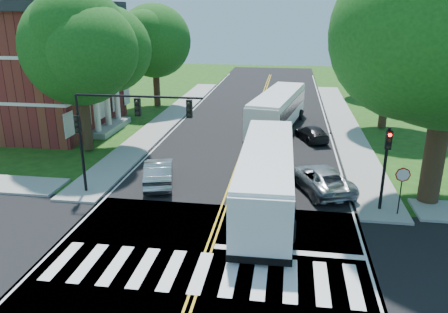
% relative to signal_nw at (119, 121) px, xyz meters
% --- Properties ---
extents(ground, '(140.00, 140.00, 0.00)m').
position_rel_signal_nw_xyz_m(ground, '(5.86, -6.43, -4.38)').
color(ground, '#174210').
rests_on(ground, ground).
extents(road, '(14.00, 96.00, 0.01)m').
position_rel_signal_nw_xyz_m(road, '(5.86, 11.57, -4.37)').
color(road, black).
rests_on(road, ground).
extents(cross_road, '(60.00, 12.00, 0.01)m').
position_rel_signal_nw_xyz_m(cross_road, '(5.86, -6.43, -4.37)').
color(cross_road, black).
rests_on(cross_road, ground).
extents(center_line, '(0.36, 70.00, 0.01)m').
position_rel_signal_nw_xyz_m(center_line, '(5.86, 15.57, -4.36)').
color(center_line, gold).
rests_on(center_line, road).
extents(edge_line_w, '(0.12, 70.00, 0.01)m').
position_rel_signal_nw_xyz_m(edge_line_w, '(-0.94, 15.57, -4.36)').
color(edge_line_w, silver).
rests_on(edge_line_w, road).
extents(edge_line_e, '(0.12, 70.00, 0.01)m').
position_rel_signal_nw_xyz_m(edge_line_e, '(12.66, 15.57, -4.36)').
color(edge_line_e, silver).
rests_on(edge_line_e, road).
extents(crosswalk, '(12.60, 3.00, 0.01)m').
position_rel_signal_nw_xyz_m(crosswalk, '(5.86, -6.93, -4.36)').
color(crosswalk, silver).
rests_on(crosswalk, road).
extents(stop_bar, '(6.60, 0.40, 0.01)m').
position_rel_signal_nw_xyz_m(stop_bar, '(9.36, -4.83, -4.36)').
color(stop_bar, silver).
rests_on(stop_bar, road).
extents(sidewalk_nw, '(2.60, 40.00, 0.15)m').
position_rel_signal_nw_xyz_m(sidewalk_nw, '(-2.44, 18.57, -4.30)').
color(sidewalk_nw, gray).
rests_on(sidewalk_nw, ground).
extents(sidewalk_ne, '(2.60, 40.00, 0.15)m').
position_rel_signal_nw_xyz_m(sidewalk_ne, '(14.16, 18.57, -4.30)').
color(sidewalk_ne, gray).
rests_on(sidewalk_ne, ground).
extents(tree_west_near, '(8.00, 8.00, 11.40)m').
position_rel_signal_nw_xyz_m(tree_west_near, '(-5.64, 7.57, 3.15)').
color(tree_west_near, black).
rests_on(tree_west_near, ground).
extents(tree_west_far, '(7.60, 7.60, 10.67)m').
position_rel_signal_nw_xyz_m(tree_west_far, '(-5.14, 23.57, 2.62)').
color(tree_west_far, black).
rests_on(tree_west_far, ground).
extents(tree_east_mid, '(8.40, 8.40, 11.93)m').
position_rel_signal_nw_xyz_m(tree_east_mid, '(17.36, 17.57, 3.48)').
color(tree_east_mid, black).
rests_on(tree_east_mid, ground).
extents(tree_east_far, '(7.20, 7.20, 10.34)m').
position_rel_signal_nw_xyz_m(tree_east_far, '(18.36, 33.57, 2.48)').
color(tree_east_far, black).
rests_on(tree_east_far, ground).
extents(brick_building, '(20.00, 13.00, 10.80)m').
position_rel_signal_nw_xyz_m(brick_building, '(-16.10, 13.57, 1.04)').
color(brick_building, maroon).
rests_on(brick_building, ground).
extents(signal_nw, '(7.15, 0.46, 5.66)m').
position_rel_signal_nw_xyz_m(signal_nw, '(0.00, 0.00, 0.00)').
color(signal_nw, black).
rests_on(signal_nw, ground).
extents(signal_ne, '(0.30, 0.46, 4.40)m').
position_rel_signal_nw_xyz_m(signal_ne, '(14.06, 0.01, -1.41)').
color(signal_ne, black).
rests_on(signal_ne, ground).
extents(stop_sign, '(0.76, 0.08, 2.53)m').
position_rel_signal_nw_xyz_m(stop_sign, '(14.86, -0.45, -2.35)').
color(stop_sign, black).
rests_on(stop_sign, ground).
extents(bus_lead, '(3.19, 12.56, 3.24)m').
position_rel_signal_nw_xyz_m(bus_lead, '(8.06, -0.06, -2.66)').
color(bus_lead, white).
rests_on(bus_lead, road).
extents(bus_follow, '(4.88, 12.89, 3.27)m').
position_rel_signal_nw_xyz_m(bus_follow, '(8.14, 16.02, -2.64)').
color(bus_follow, white).
rests_on(bus_follow, road).
extents(hatchback, '(2.75, 4.91, 1.53)m').
position_rel_signal_nw_xyz_m(hatchback, '(1.47, 1.99, -3.60)').
color(hatchback, '#A4A7AB').
rests_on(hatchback, road).
extents(suv, '(4.16, 5.81, 1.47)m').
position_rel_signal_nw_xyz_m(suv, '(11.10, 2.45, -3.63)').
color(suv, '#B4B7BB').
rests_on(suv, road).
extents(dark_sedan, '(3.02, 4.45, 1.20)m').
position_rel_signal_nw_xyz_m(dark_sedan, '(11.01, 12.89, -3.77)').
color(dark_sedan, black).
rests_on(dark_sedan, road).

